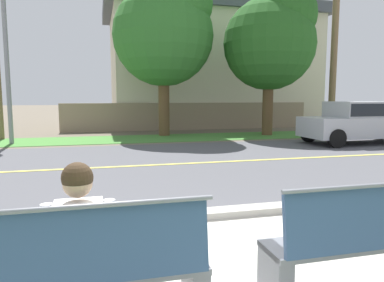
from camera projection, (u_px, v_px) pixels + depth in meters
ground_plane at (137, 156)px, 10.48m from camera, size 140.00×140.00×0.00m
curb_edge at (180, 217)px, 5.04m from camera, size 44.00×0.30×0.11m
street_asphalt at (144, 166)px, 9.03m from camera, size 52.00×8.00×0.01m
road_centre_line at (144, 165)px, 9.03m from camera, size 48.00×0.14×0.01m
far_verge_grass at (126, 139)px, 14.66m from camera, size 48.00×2.80×0.02m
bench_left at (90, 274)px, 2.60m from camera, size 1.74×0.48×1.01m
bench_right at (362, 242)px, 3.17m from camera, size 1.74×0.48×1.01m
seated_person_white at (80, 236)px, 2.72m from camera, size 0.52×0.68×1.25m
car_silver_near at (361, 120)px, 13.29m from camera, size 4.30×1.86×1.54m
streetlamp at (6, 20)px, 12.89m from camera, size 0.24×2.10×7.80m
shade_tree_far_left at (167, 28)px, 15.46m from camera, size 4.32×4.32×7.13m
shade_tree_left at (273, 37)px, 15.70m from camera, size 4.00×4.00×6.60m
garden_wall at (191, 116)px, 18.94m from camera, size 13.00×0.36×1.40m
house_across_street at (211, 67)px, 22.18m from camera, size 12.65×6.91×6.96m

